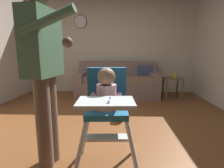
% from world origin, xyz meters
% --- Properties ---
extents(ground, '(6.12, 6.70, 0.10)m').
position_xyz_m(ground, '(0.00, 0.00, -0.05)').
color(ground, brown).
extents(wall_far, '(5.32, 0.06, 2.55)m').
position_xyz_m(wall_far, '(0.00, 2.58, 1.27)').
color(wall_far, beige).
rests_on(wall_far, ground).
extents(couch, '(2.01, 0.86, 0.86)m').
position_xyz_m(couch, '(0.21, 2.06, 0.33)').
color(couch, '#7C655D').
rests_on(couch, ground).
extents(high_chair, '(0.64, 0.75, 0.97)m').
position_xyz_m(high_chair, '(0.15, -0.79, 0.67)').
color(high_chair, white).
rests_on(high_chair, ground).
extents(adult_standing, '(0.51, 0.55, 1.65)m').
position_xyz_m(adult_standing, '(-0.43, -0.70, 0.93)').
color(adult_standing, '#745C4D').
rests_on(adult_standing, ground).
extents(toy_ball, '(0.18, 0.18, 0.18)m').
position_xyz_m(toy_ball, '(0.25, 0.39, 0.09)').
color(toy_ball, gold).
rests_on(toy_ball, ground).
extents(side_table, '(0.40, 0.40, 0.52)m').
position_xyz_m(side_table, '(1.48, 1.74, 0.38)').
color(side_table, brown).
rests_on(side_table, ground).
extents(sippy_cup, '(0.07, 0.07, 0.10)m').
position_xyz_m(sippy_cup, '(1.52, 1.74, 0.57)').
color(sippy_cup, gold).
rests_on(sippy_cup, side_table).
extents(wall_clock, '(0.34, 0.04, 0.34)m').
position_xyz_m(wall_clock, '(-0.79, 2.54, 1.90)').
color(wall_clock, white).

